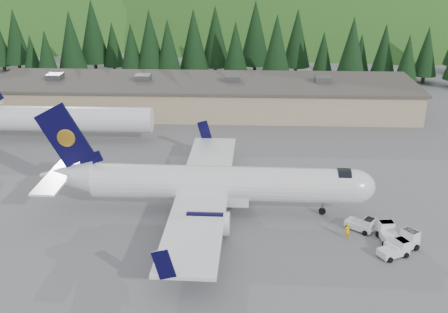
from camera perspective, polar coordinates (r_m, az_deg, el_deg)
ground at (r=60.50m, az=-0.25°, el=-5.59°), size 600.00×600.00×0.00m
airliner at (r=59.22m, az=-1.26°, el=-2.84°), size 35.52×33.25×11.82m
second_airliner at (r=84.25m, az=-16.74°, el=3.77°), size 27.50×11.00×10.05m
baggage_tug_a at (r=54.59m, az=17.04°, el=-8.99°), size 3.15×2.62×1.50m
baggage_tug_b at (r=58.07m, az=13.87°, el=-6.74°), size 3.08×2.78×1.49m
baggage_tug_c at (r=57.00m, az=16.35°, el=-7.50°), size 2.08×3.15×1.61m
terminal_building at (r=95.49m, az=-2.19°, el=6.22°), size 71.00×17.00×6.10m
baggage_tug_d at (r=55.86m, az=17.84°, el=-8.24°), size 3.58×3.25×1.73m
ramp_worker at (r=56.22m, az=12.41°, el=-7.40°), size 0.65×0.47×1.64m
tree_line at (r=117.54m, az=-2.26°, el=11.59°), size 114.81×18.30×14.37m
hills at (r=288.06m, az=12.43°, el=-1.80°), size 614.00×330.00×300.00m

